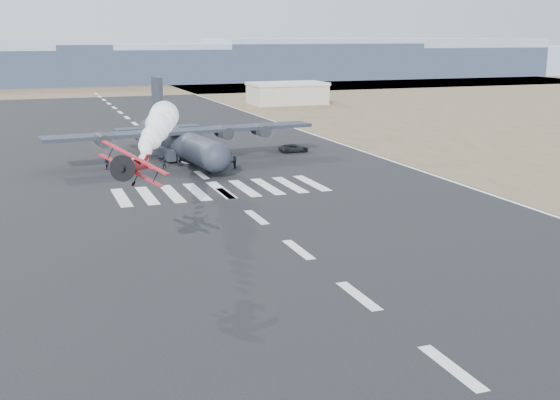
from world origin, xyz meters
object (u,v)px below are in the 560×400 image
crew_g (178,161)px  hangar_right (287,93)px  support_vehicle (294,148)px  aerobatic_biplane (134,166)px  crew_a (186,157)px  crew_f (235,162)px  crew_c (203,162)px  crew_b (106,163)px  crew_e (231,157)px  transport_aircraft (180,140)px  crew_d (116,164)px  crew_h (163,163)px

crew_g → hangar_right: bearing=140.4°
support_vehicle → crew_g: size_ratio=2.98×
aerobatic_biplane → support_vehicle: size_ratio=1.12×
crew_a → crew_g: size_ratio=1.10×
aerobatic_biplane → crew_f: size_ratio=2.95×
crew_c → support_vehicle: bearing=-0.1°
aerobatic_biplane → crew_f: 44.00m
hangar_right → crew_g: 95.41m
crew_b → crew_e: size_ratio=1.13×
transport_aircraft → crew_b: (-11.51, -4.57, -2.13)m
crew_a → crew_b: crew_b is taller
crew_c → crew_e: (5.04, 3.10, -0.05)m
crew_b → crew_d: crew_b is taller
crew_a → crew_f: (5.45, -6.77, 0.03)m
support_vehicle → crew_d: 29.54m
support_vehicle → aerobatic_biplane: bearing=147.1°
crew_e → crew_h: bearing=-89.0°
support_vehicle → crew_e: 13.53m
crew_g → crew_f: bearing=49.7°
crew_b → crew_h: (7.64, -1.93, -0.04)m
crew_d → crew_f: size_ratio=0.85×
crew_f → crew_h: crew_f is taller
aerobatic_biplane → transport_aircraft: bearing=89.1°
transport_aircraft → crew_a: bearing=-91.7°
crew_a → crew_e: size_ratio=1.10×
transport_aircraft → crew_f: bearing=-65.9°
support_vehicle → crew_d: crew_d is taller
hangar_right → crew_c: (-44.69, -85.31, -2.15)m
transport_aircraft → support_vehicle: 18.86m
transport_aircraft → crew_h: size_ratio=23.52×
crew_d → support_vehicle: bearing=62.8°
crew_e → crew_g: crew_e is taller
hangar_right → crew_e: (-39.65, -82.21, -2.20)m
crew_g → crew_a: bearing=135.7°
crew_b → crew_e: bearing=57.7°
crew_d → crew_e: 16.71m
support_vehicle → crew_a: 18.83m
hangar_right → support_vehicle: (-27.42, -76.43, -2.34)m
crew_c → crew_g: crew_c is taller
hangar_right → crew_b: hangar_right is taller
hangar_right → crew_c: bearing=-117.6°
aerobatic_biplane → support_vehicle: 59.49m
aerobatic_biplane → crew_h: aerobatic_biplane is taller
support_vehicle → crew_b: 30.67m
crew_b → crew_f: 17.95m
aerobatic_biplane → crew_d: aerobatic_biplane is taller
crew_a → crew_d: size_ratio=1.14×
support_vehicle → crew_b: bearing=100.5°
crew_b → crew_d: (1.26, -0.60, -0.14)m
hangar_right → crew_d: size_ratio=13.14×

